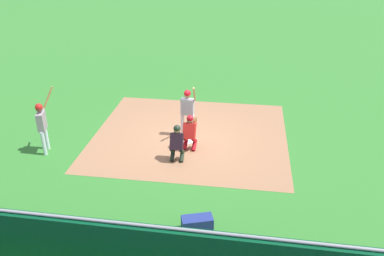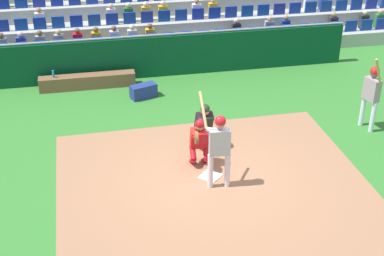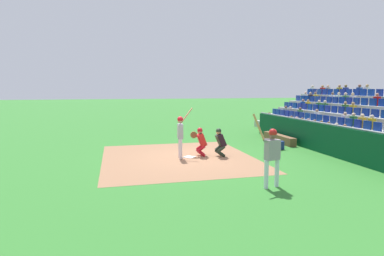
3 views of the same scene
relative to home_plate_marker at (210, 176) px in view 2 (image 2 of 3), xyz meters
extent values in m
plane|color=#31772C|center=(0.00, 0.00, -0.02)|extent=(160.00, 160.00, 0.00)
cube|color=#996B4B|center=(0.00, 0.50, -0.01)|extent=(7.22, 6.53, 0.01)
cube|color=white|center=(0.00, 0.00, 0.00)|extent=(0.62, 0.62, 0.02)
cylinder|color=silver|center=(-0.29, 0.45, 0.42)|extent=(0.14, 0.14, 0.87)
cylinder|color=silver|center=(0.10, 0.41, 0.42)|extent=(0.14, 0.14, 0.87)
cube|color=#9F9BA6|center=(-0.10, 0.43, 1.16)|extent=(0.48, 0.26, 0.62)
sphere|color=#B0785A|center=(-0.10, 0.43, 1.63)|extent=(0.23, 0.23, 0.23)
sphere|color=red|center=(-0.10, 0.43, 1.69)|extent=(0.25, 0.25, 0.25)
cylinder|color=#9F9BA6|center=(-0.05, 0.40, 1.46)|extent=(0.50, 0.19, 0.14)
cylinder|color=#9F9BA6|center=(0.14, 0.38, 1.46)|extent=(0.18, 0.16, 0.13)
cylinder|color=tan|center=(0.21, 0.08, 1.82)|extent=(0.10, 0.58, 0.70)
sphere|color=black|center=(0.19, 0.35, 1.48)|extent=(0.06, 0.06, 0.06)
cylinder|color=#AF111B|center=(-0.01, -0.54, 0.14)|extent=(0.16, 0.39, 0.34)
cylinder|color=#AF111B|center=(-0.01, -0.54, 0.36)|extent=(0.16, 0.39, 0.33)
cylinder|color=#AF111B|center=(0.30, -0.56, 0.14)|extent=(0.16, 0.39, 0.34)
cylinder|color=#AF111B|center=(0.30, -0.56, 0.36)|extent=(0.16, 0.39, 0.33)
cube|color=red|center=(0.14, -0.61, 0.72)|extent=(0.45, 0.44, 0.60)
cube|color=#AF111B|center=(0.15, -0.49, 0.72)|extent=(0.39, 0.23, 0.45)
sphere|color=#A37350|center=(0.15, -0.51, 1.09)|extent=(0.22, 0.22, 0.22)
cube|color=black|center=(0.15, -0.51, 1.09)|extent=(0.20, 0.12, 0.20)
sphere|color=#AF111B|center=(0.15, -0.51, 1.15)|extent=(0.24, 0.24, 0.24)
cylinder|color=brown|center=(0.28, -0.26, 0.93)|extent=(0.09, 0.30, 0.30)
cylinder|color=red|center=(0.30, -0.44, 0.86)|extent=(0.13, 0.40, 0.22)
cylinder|color=#202C1E|center=(-0.31, -1.36, 0.14)|extent=(0.15, 0.39, 0.34)
cylinder|color=#202C1E|center=(-0.31, -1.36, 0.36)|extent=(0.15, 0.38, 0.33)
cylinder|color=#202C1E|center=(0.01, -1.36, 0.14)|extent=(0.15, 0.39, 0.34)
cylinder|color=#202C1E|center=(0.01, -1.36, 0.36)|extent=(0.15, 0.38, 0.33)
cube|color=black|center=(-0.15, -1.40, 0.72)|extent=(0.43, 0.45, 0.60)
cube|color=#202C1E|center=(-0.15, -1.28, 0.72)|extent=(0.38, 0.24, 0.44)
sphere|color=#B08153|center=(-0.15, -1.29, 1.08)|extent=(0.22, 0.22, 0.22)
cube|color=black|center=(-0.15, -1.29, 1.08)|extent=(0.20, 0.12, 0.20)
sphere|color=#202C1E|center=(-0.15, -1.29, 1.14)|extent=(0.24, 0.24, 0.24)
cube|color=#074023|center=(0.00, -6.31, 0.67)|extent=(12.22, 0.24, 1.37)
cylinder|color=gray|center=(0.00, -6.31, 1.39)|extent=(12.22, 0.07, 0.07)
cube|color=brown|center=(2.66, -5.76, 0.20)|extent=(3.01, 0.40, 0.44)
cylinder|color=blue|center=(3.68, -5.78, 0.54)|extent=(0.07, 0.07, 0.23)
cube|color=navy|center=(1.00, -4.70, 0.19)|extent=(0.87, 0.60, 0.41)
cylinder|color=silver|center=(-4.70, -1.71, 0.42)|extent=(0.16, 0.16, 0.87)
cylinder|color=silver|center=(-4.80, -1.31, 0.42)|extent=(0.16, 0.16, 0.87)
cube|color=gray|center=(-4.75, -1.51, 1.16)|extent=(0.33, 0.50, 0.61)
sphere|color=brown|center=(-4.75, -1.51, 1.62)|extent=(0.22, 0.22, 0.22)
sphere|color=red|center=(-4.75, -1.51, 1.68)|extent=(0.25, 0.25, 0.25)
cylinder|color=gray|center=(-4.74, -1.45, 1.45)|extent=(0.16, 0.50, 0.14)
cylinder|color=gray|center=(-4.79, -1.27, 1.45)|extent=(0.12, 0.17, 0.13)
cylinder|color=tan|center=(-4.60, -1.11, 1.85)|extent=(0.42, 0.29, 0.78)
sphere|color=black|center=(-4.77, -1.21, 1.47)|extent=(0.06, 0.06, 0.06)
cube|color=#A2A69D|center=(0.00, -8.02, 0.24)|extent=(19.74, 1.00, 0.51)
cube|color=navy|center=(-8.56, -7.87, 0.71)|extent=(0.44, 0.10, 0.42)
cube|color=#2D7939|center=(-8.56, -8.12, 0.76)|extent=(0.32, 0.22, 0.52)
sphere|color=tan|center=(-8.56, -8.12, 1.12)|extent=(0.19, 0.19, 0.19)
cube|color=navy|center=(-7.92, -7.87, 0.71)|extent=(0.44, 0.10, 0.42)
cube|color=#292B24|center=(-7.92, -8.12, 0.76)|extent=(0.32, 0.22, 0.52)
sphere|color=beige|center=(-7.92, -8.12, 1.12)|extent=(0.19, 0.19, 0.19)
cube|color=navy|center=(-7.29, -7.87, 0.71)|extent=(0.44, 0.10, 0.42)
cube|color=navy|center=(-6.65, -7.87, 0.71)|extent=(0.44, 0.10, 0.42)
cube|color=#2E2A2F|center=(-6.65, -8.12, 0.76)|extent=(0.32, 0.22, 0.52)
sphere|color=#A3844C|center=(-6.65, -8.12, 1.12)|extent=(0.19, 0.19, 0.19)
cube|color=navy|center=(-6.02, -7.87, 0.71)|extent=(0.44, 0.10, 0.42)
cube|color=navy|center=(-5.39, -7.87, 0.71)|extent=(0.44, 0.10, 0.42)
cube|color=navy|center=(-4.75, -7.87, 0.71)|extent=(0.44, 0.10, 0.42)
cube|color=navy|center=(-4.75, -8.12, 0.76)|extent=(0.32, 0.22, 0.52)
sphere|color=#AB7F51|center=(-4.75, -8.12, 1.12)|extent=(0.19, 0.19, 0.19)
cube|color=navy|center=(-4.12, -7.87, 0.71)|extent=(0.44, 0.10, 0.42)
cube|color=gray|center=(-4.12, -8.12, 0.76)|extent=(0.32, 0.22, 0.52)
sphere|color=tan|center=(-4.12, -8.12, 1.12)|extent=(0.19, 0.19, 0.19)
cube|color=navy|center=(-3.49, -7.87, 0.71)|extent=(0.44, 0.10, 0.42)
cube|color=navy|center=(-2.85, -7.87, 0.71)|extent=(0.44, 0.10, 0.42)
cube|color=#2D2425|center=(-2.85, -8.12, 0.76)|extent=(0.32, 0.22, 0.52)
sphere|color=beige|center=(-2.85, -8.12, 1.12)|extent=(0.19, 0.19, 0.19)
cube|color=navy|center=(-2.22, -7.87, 0.71)|extent=(0.44, 0.10, 0.42)
cube|color=navy|center=(-1.58, -7.87, 0.71)|extent=(0.44, 0.10, 0.42)
cube|color=navy|center=(-0.95, -7.87, 0.71)|extent=(0.44, 0.10, 0.42)
cube|color=navy|center=(-0.32, -7.87, 0.71)|extent=(0.44, 0.10, 0.42)
cube|color=navy|center=(0.32, -7.87, 0.71)|extent=(0.44, 0.10, 0.42)
cube|color=gold|center=(0.32, -8.12, 0.76)|extent=(0.32, 0.22, 0.52)
sphere|color=brown|center=(0.32, -8.12, 1.12)|extent=(0.19, 0.19, 0.19)
cube|color=navy|center=(0.95, -7.87, 0.71)|extent=(0.44, 0.10, 0.42)
cube|color=white|center=(0.95, -8.12, 0.76)|extent=(0.32, 0.22, 0.52)
sphere|color=beige|center=(0.95, -8.12, 1.12)|extent=(0.19, 0.19, 0.19)
cube|color=navy|center=(1.58, -7.87, 0.71)|extent=(0.44, 0.10, 0.42)
cube|color=silver|center=(1.58, -8.12, 0.76)|extent=(0.32, 0.22, 0.52)
sphere|color=brown|center=(1.58, -8.12, 1.12)|extent=(0.19, 0.19, 0.19)
cube|color=navy|center=(2.22, -7.87, 0.71)|extent=(0.44, 0.10, 0.42)
cube|color=gold|center=(2.22, -8.12, 0.76)|extent=(0.32, 0.22, 0.52)
sphere|color=brown|center=(2.22, -8.12, 1.12)|extent=(0.19, 0.19, 0.19)
cube|color=navy|center=(2.85, -7.87, 0.71)|extent=(0.44, 0.10, 0.42)
cube|color=red|center=(2.85, -8.12, 0.76)|extent=(0.32, 0.22, 0.52)
sphere|color=brown|center=(2.85, -8.12, 1.12)|extent=(0.19, 0.19, 0.19)
cube|color=navy|center=(3.49, -7.87, 0.71)|extent=(0.44, 0.10, 0.42)
cube|color=gray|center=(3.49, -8.12, 0.76)|extent=(0.32, 0.22, 0.52)
sphere|color=tan|center=(3.49, -8.12, 1.12)|extent=(0.19, 0.19, 0.19)
cube|color=navy|center=(4.12, -7.87, 0.71)|extent=(0.44, 0.10, 0.42)
cube|color=gray|center=(4.12, -8.12, 0.76)|extent=(0.32, 0.22, 0.52)
sphere|color=brown|center=(4.12, -8.12, 1.12)|extent=(0.19, 0.19, 0.19)
cube|color=navy|center=(4.75, -7.87, 0.71)|extent=(0.44, 0.10, 0.42)
cube|color=navy|center=(4.75, -8.12, 0.76)|extent=(0.32, 0.22, 0.52)
sphere|color=beige|center=(4.75, -8.12, 1.12)|extent=(0.19, 0.19, 0.19)
cube|color=navy|center=(5.39, -7.87, 0.71)|extent=(0.44, 0.10, 0.42)
cube|color=gray|center=(5.39, -8.12, 0.76)|extent=(0.32, 0.22, 0.52)
sphere|color=brown|center=(5.39, -8.12, 1.12)|extent=(0.19, 0.19, 0.19)
cube|color=#A2A69D|center=(0.00, -9.02, 0.50)|extent=(19.74, 1.00, 1.03)
cube|color=navy|center=(-9.19, -9.12, 1.27)|extent=(0.32, 0.22, 0.52)
cube|color=navy|center=(-8.56, -8.87, 1.22)|extent=(0.44, 0.10, 0.42)
cube|color=navy|center=(-7.92, -8.87, 1.22)|extent=(0.44, 0.10, 0.42)
cube|color=navy|center=(-7.29, -8.87, 1.22)|extent=(0.44, 0.10, 0.42)
cube|color=navy|center=(-6.65, -8.87, 1.22)|extent=(0.44, 0.10, 0.42)
cube|color=navy|center=(-6.65, -9.12, 1.27)|extent=(0.32, 0.22, 0.52)
cube|color=navy|center=(-6.02, -8.87, 1.22)|extent=(0.44, 0.10, 0.42)
cube|color=white|center=(-6.02, -9.12, 1.27)|extent=(0.32, 0.22, 0.52)
cube|color=navy|center=(-5.39, -8.87, 1.22)|extent=(0.44, 0.10, 0.42)
cube|color=navy|center=(-4.75, -8.87, 1.22)|extent=(0.44, 0.10, 0.42)
cube|color=navy|center=(-4.12, -8.87, 1.22)|extent=(0.44, 0.10, 0.42)
cube|color=navy|center=(-3.49, -8.87, 1.22)|extent=(0.44, 0.10, 0.42)
cube|color=navy|center=(-2.85, -8.87, 1.22)|extent=(0.44, 0.10, 0.42)
cube|color=navy|center=(-2.22, -8.87, 1.22)|extent=(0.44, 0.10, 0.42)
cube|color=gold|center=(-2.22, -9.12, 1.27)|extent=(0.32, 0.22, 0.52)
sphere|color=#D09E8C|center=(-2.22, -9.12, 1.63)|extent=(0.19, 0.19, 0.19)
cube|color=navy|center=(-1.58, -8.87, 1.22)|extent=(0.44, 0.10, 0.42)
cube|color=silver|center=(-1.58, -9.12, 1.27)|extent=(0.32, 0.22, 0.52)
sphere|color=#A9724C|center=(-1.58, -9.12, 1.63)|extent=(0.19, 0.19, 0.19)
cube|color=navy|center=(-0.95, -8.87, 1.22)|extent=(0.44, 0.10, 0.42)
cube|color=navy|center=(-0.32, -8.87, 1.22)|extent=(0.44, 0.10, 0.42)
cube|color=gold|center=(-0.32, -9.12, 1.27)|extent=(0.32, 0.22, 0.52)
sphere|color=beige|center=(-0.32, -9.12, 1.63)|extent=(0.19, 0.19, 0.19)
cube|color=navy|center=(0.32, -8.87, 1.22)|extent=(0.44, 0.10, 0.42)
cube|color=gold|center=(0.32, -9.12, 1.27)|extent=(0.32, 0.22, 0.52)
sphere|color=beige|center=(0.32, -9.12, 1.63)|extent=(0.19, 0.19, 0.19)
cube|color=navy|center=(0.95, -8.87, 1.22)|extent=(0.44, 0.10, 0.42)
cube|color=#246B35|center=(0.95, -9.12, 1.27)|extent=(0.32, 0.22, 0.52)
sphere|color=beige|center=(0.95, -9.12, 1.63)|extent=(0.19, 0.19, 0.19)
cube|color=navy|center=(1.58, -8.87, 1.22)|extent=(0.44, 0.10, 0.42)
cube|color=silver|center=(1.58, -9.12, 1.27)|extent=(0.32, 0.22, 0.52)
sphere|color=#D4A688|center=(1.58, -9.12, 1.63)|extent=(0.19, 0.19, 0.19)
cube|color=navy|center=(2.22, -8.87, 1.22)|extent=(0.44, 0.10, 0.42)
cube|color=navy|center=(2.85, -8.87, 1.22)|extent=(0.44, 0.10, 0.42)
cube|color=navy|center=(3.49, -8.87, 1.22)|extent=(0.44, 0.10, 0.42)
cube|color=navy|center=(4.12, -8.87, 1.22)|extent=(0.44, 0.10, 0.42)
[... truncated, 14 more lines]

